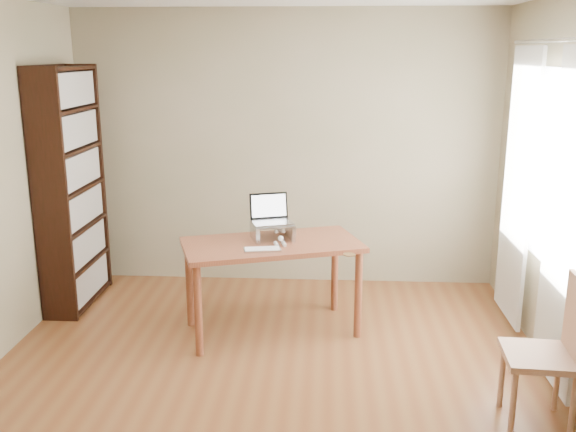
% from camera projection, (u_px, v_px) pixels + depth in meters
% --- Properties ---
extents(room, '(4.04, 4.54, 2.64)m').
position_uv_depth(room, '(268.00, 204.00, 3.92)').
color(room, brown).
rests_on(room, ground).
extents(bookshelf, '(0.30, 0.90, 2.10)m').
position_uv_depth(bookshelf, '(71.00, 188.00, 5.58)').
color(bookshelf, black).
rests_on(bookshelf, ground).
extents(curtains, '(0.03, 1.90, 2.25)m').
position_uv_depth(curtains, '(540.00, 200.00, 4.60)').
color(curtains, white).
rests_on(curtains, ground).
extents(desk, '(1.52, 1.09, 0.75)m').
position_uv_depth(desk, '(272.00, 254.00, 5.06)').
color(desk, brown).
rests_on(desk, ground).
extents(laptop_stand, '(0.32, 0.25, 0.13)m').
position_uv_depth(laptop_stand, '(272.00, 229.00, 5.10)').
color(laptop_stand, silver).
rests_on(laptop_stand, desk).
extents(laptop, '(0.36, 0.35, 0.22)m').
position_uv_depth(laptop, '(273.00, 215.00, 5.12)').
color(laptop, silver).
rests_on(laptop, laptop_stand).
extents(keyboard, '(0.30, 0.17, 0.02)m').
position_uv_depth(keyboard, '(262.00, 249.00, 4.83)').
color(keyboard, silver).
rests_on(keyboard, desk).
extents(coaster, '(0.09, 0.09, 0.01)m').
position_uv_depth(coaster, '(349.00, 254.00, 4.73)').
color(coaster, brown).
rests_on(coaster, desk).
extents(cat, '(0.23, 0.47, 0.14)m').
position_uv_depth(cat, '(277.00, 231.00, 5.13)').
color(cat, '#433D34').
rests_on(cat, desk).
extents(chair, '(0.44, 0.44, 0.94)m').
position_uv_depth(chair, '(553.00, 347.00, 3.80)').
color(chair, '#A27658').
rests_on(chair, ground).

